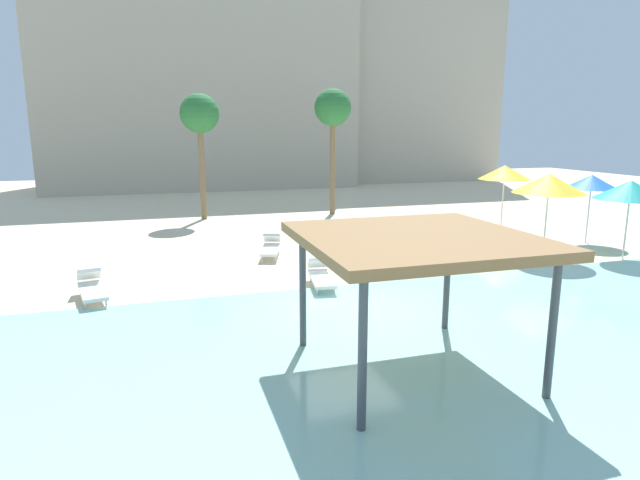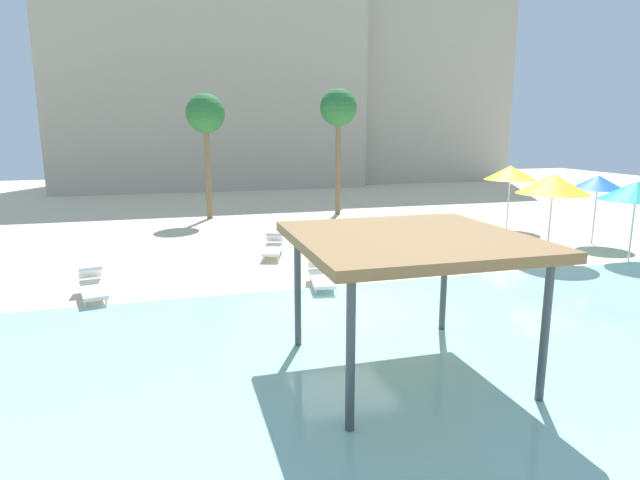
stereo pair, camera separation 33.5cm
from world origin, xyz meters
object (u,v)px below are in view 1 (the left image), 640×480
Objects in this scene: beach_umbrella_blue_0 at (592,182)px; palm_tree_2 at (200,116)px; beach_umbrella_yellow_2 at (549,184)px; beach_umbrella_teal_3 at (631,190)px; lounge_chair_1 at (321,275)px; lounge_chair_3 at (271,247)px; shade_pavilion at (416,244)px; beach_umbrella_yellow_1 at (505,172)px; lounge_chair_0 at (92,287)px; lounge_chair_4 at (490,235)px; palm_tree_0 at (333,111)px.

beach_umbrella_blue_0 is 17.61m from palm_tree_2.
beach_umbrella_yellow_2 is 1.08× the size of beach_umbrella_teal_3.
lounge_chair_1 and lounge_chair_3 have the same top height.
lounge_chair_1 is (-0.02, 5.70, -2.10)m from shade_pavilion.
lounge_chair_0 is (-16.81, -5.83, -2.20)m from beach_umbrella_yellow_1.
beach_umbrella_yellow_2 is (8.40, 6.65, 0.19)m from shade_pavilion.
beach_umbrella_blue_0 is 0.95× the size of beach_umbrella_yellow_1.
lounge_chair_0 is at bearing 134.33° from shade_pavilion.
lounge_chair_1 is (-10.64, -6.47, -2.20)m from beach_umbrella_yellow_1.
lounge_chair_4 is (14.28, 3.00, 0.00)m from lounge_chair_0.
palm_tree_2 reaches higher than lounge_chair_1.
beach_umbrella_yellow_1 is 1.45× the size of lounge_chair_1.
lounge_chair_3 is (-11.26, -2.40, -2.20)m from beach_umbrella_yellow_1.
beach_umbrella_yellow_2 is at bearing 160.70° from beach_umbrella_teal_3.
beach_umbrella_yellow_2 is 12.57m from palm_tree_0.
palm_tree_2 is at bearing 150.74° from lounge_chair_0.
beach_umbrella_yellow_2 is 14.77m from lounge_chair_0.
palm_tree_2 is at bearing -155.99° from lounge_chair_4.
shade_pavilion is 12.40m from beach_umbrella_teal_3.
beach_umbrella_blue_0 is 12.42m from lounge_chair_1.
lounge_chair_3 is at bearing -116.91° from lounge_chair_4.
beach_umbrella_yellow_2 is at bearing 79.92° from lounge_chair_0.
beach_umbrella_blue_0 is at bearing 71.02° from beach_umbrella_teal_3.
shade_pavilion is 14.59m from beach_umbrella_blue_0.
beach_umbrella_teal_3 is at bearing -108.98° from beach_umbrella_blue_0.
lounge_chair_0 is (-18.11, -2.09, -2.09)m from beach_umbrella_blue_0.
lounge_chair_0 is (-14.59, -0.31, -2.29)m from beach_umbrella_yellow_2.
beach_umbrella_blue_0 is at bearing 35.29° from shade_pavilion.
beach_umbrella_blue_0 reaches higher than lounge_chair_1.
beach_umbrella_yellow_2 is 1.50× the size of lounge_chair_0.
beach_umbrella_yellow_2 is 0.48× the size of palm_tree_2.
lounge_chair_4 is at bearing 123.18° from lounge_chair_1.
beach_umbrella_yellow_2 reaches higher than beach_umbrella_yellow_1.
beach_umbrella_yellow_1 reaches higher than lounge_chair_4.
shade_pavilion is 9.11m from lounge_chair_0.
beach_umbrella_yellow_2 is at bearing -111.93° from beach_umbrella_yellow_1.
lounge_chair_0 is 0.30× the size of palm_tree_0.
beach_umbrella_teal_3 is 17.32m from lounge_chair_0.
beach_umbrella_yellow_2 is 16.17m from palm_tree_2.
palm_tree_0 is (-6.52, 12.53, 2.96)m from beach_umbrella_teal_3.
lounge_chair_1 is at bearing 72.74° from lounge_chair_0.
beach_umbrella_blue_0 is at bearing 111.91° from lounge_chair_1.
beach_umbrella_blue_0 reaches higher than lounge_chair_4.
beach_umbrella_yellow_1 is at bearing -26.61° from palm_tree_2.
palm_tree_2 is (-2.20, 12.91, 4.72)m from lounge_chair_1.
beach_umbrella_yellow_2 reaches higher than lounge_chair_1.
beach_umbrella_yellow_1 is at bearing -44.74° from palm_tree_0.
shade_pavilion reaches higher than lounge_chair_1.
beach_umbrella_teal_3 reaches higher than lounge_chair_1.
shade_pavilion is at bearing -131.10° from beach_umbrella_yellow_1.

